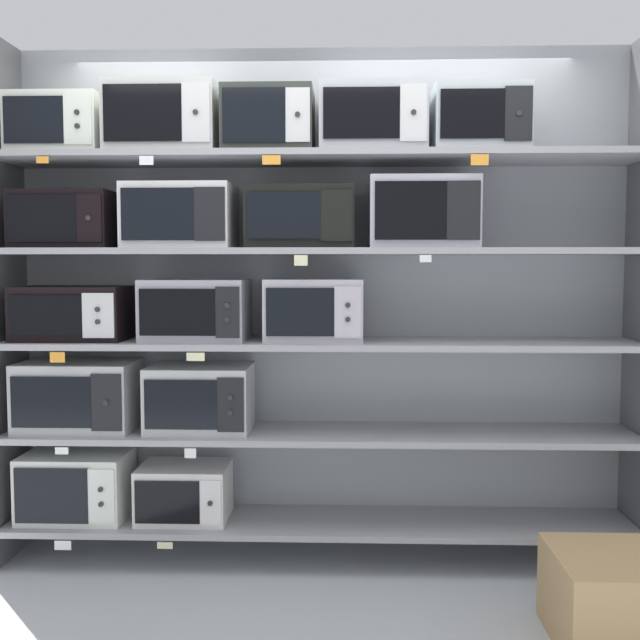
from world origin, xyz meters
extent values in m
cube|color=#9EA3A8|center=(0.00, 0.25, 1.28)|extent=(3.27, 0.04, 2.56)
cube|color=#5B5B5E|center=(-1.57, 0.00, 1.28)|extent=(0.05, 0.47, 2.56)
cube|color=#99999E|center=(0.00, 0.00, 0.19)|extent=(3.07, 0.47, 0.03)
cube|color=silver|center=(-1.22, 0.00, 0.37)|extent=(0.51, 0.35, 0.33)
cube|color=black|center=(-1.28, -0.18, 0.37)|extent=(0.36, 0.01, 0.27)
cube|color=silver|center=(-1.04, -0.18, 0.37)|extent=(0.13, 0.01, 0.26)
cylinder|color=#262628|center=(-1.04, -0.19, 0.33)|extent=(0.02, 0.01, 0.02)
cylinder|color=#262628|center=(-1.04, -0.19, 0.40)|extent=(0.02, 0.01, 0.02)
cube|color=silver|center=(-0.68, 0.00, 0.34)|extent=(0.44, 0.33, 0.27)
cube|color=black|center=(-0.72, -0.17, 0.34)|extent=(0.31, 0.01, 0.21)
cube|color=silver|center=(-0.52, -0.17, 0.34)|extent=(0.10, 0.01, 0.22)
cylinder|color=#262628|center=(-0.52, -0.18, 0.34)|extent=(0.02, 0.01, 0.02)
cube|color=white|center=(-1.21, -0.24, 0.15)|extent=(0.08, 0.00, 0.04)
cube|color=beige|center=(-0.72, -0.24, 0.15)|extent=(0.07, 0.00, 0.03)
cube|color=#99999E|center=(0.00, 0.00, 0.64)|extent=(3.07, 0.47, 0.03)
cube|color=#B3B4B6|center=(-1.20, 0.00, 0.82)|extent=(0.56, 0.37, 0.34)
cube|color=black|center=(-1.26, -0.19, 0.82)|extent=(0.38, 0.01, 0.24)
cube|color=black|center=(-1.00, -0.19, 0.82)|extent=(0.14, 0.01, 0.27)
cylinder|color=#262628|center=(-1.00, -0.20, 0.82)|extent=(0.02, 0.01, 0.02)
cube|color=#BBBDBB|center=(-0.59, 0.00, 0.81)|extent=(0.50, 0.36, 0.32)
cube|color=black|center=(-0.65, -0.19, 0.81)|extent=(0.34, 0.01, 0.24)
cube|color=black|center=(-0.41, -0.18, 0.81)|extent=(0.12, 0.01, 0.26)
cylinder|color=#262628|center=(-0.41, -0.19, 0.78)|extent=(0.02, 0.01, 0.02)
cylinder|color=#262628|center=(-0.41, -0.19, 0.85)|extent=(0.02, 0.01, 0.02)
cube|color=white|center=(-1.20, -0.24, 0.60)|extent=(0.06, 0.00, 0.03)
cube|color=white|center=(-0.60, -0.24, 0.59)|extent=(0.05, 0.00, 0.05)
cube|color=#99999E|center=(0.00, 0.00, 1.08)|extent=(3.07, 0.47, 0.03)
cube|color=black|center=(-1.21, 0.00, 1.23)|extent=(0.53, 0.36, 0.26)
cube|color=black|center=(-1.28, -0.18, 1.23)|extent=(0.35, 0.01, 0.19)
cube|color=silver|center=(-1.03, -0.18, 1.23)|extent=(0.15, 0.01, 0.21)
cylinder|color=#262628|center=(-1.03, -0.19, 1.20)|extent=(0.02, 0.01, 0.02)
cylinder|color=#262628|center=(-1.03, -0.19, 1.26)|extent=(0.02, 0.01, 0.02)
cube|color=#9E9DA8|center=(-0.61, 0.00, 1.25)|extent=(0.50, 0.38, 0.30)
cube|color=black|center=(-0.66, -0.20, 1.25)|extent=(0.36, 0.01, 0.22)
cube|color=black|center=(-0.42, -0.20, 1.25)|extent=(0.11, 0.01, 0.24)
cylinder|color=#262628|center=(-0.42, -0.21, 1.21)|extent=(0.02, 0.01, 0.02)
cylinder|color=#262628|center=(-0.42, -0.21, 1.28)|extent=(0.02, 0.01, 0.02)
cube|color=#B8B0BC|center=(-0.03, 0.00, 1.25)|extent=(0.47, 0.35, 0.30)
cube|color=black|center=(-0.09, -0.18, 1.25)|extent=(0.32, 0.01, 0.22)
cube|color=#B8B0BC|center=(0.13, -0.18, 1.25)|extent=(0.12, 0.01, 0.24)
cylinder|color=#262628|center=(0.13, -0.19, 1.21)|extent=(0.02, 0.01, 0.02)
cylinder|color=#262628|center=(0.13, -0.19, 1.28)|extent=(0.02, 0.01, 0.02)
cube|color=orange|center=(-1.21, -0.24, 1.04)|extent=(0.07, 0.00, 0.05)
cube|color=beige|center=(-0.57, -0.24, 1.04)|extent=(0.08, 0.00, 0.04)
cube|color=#99999E|center=(0.00, 0.00, 1.53)|extent=(3.07, 0.47, 0.03)
cube|color=black|center=(-1.24, 0.00, 1.68)|extent=(0.47, 0.33, 0.28)
cube|color=black|center=(-1.29, -0.17, 1.68)|extent=(0.33, 0.01, 0.22)
cube|color=black|center=(-1.07, -0.17, 1.68)|extent=(0.12, 0.01, 0.22)
cylinder|color=#262628|center=(-1.07, -0.18, 1.68)|extent=(0.02, 0.01, 0.02)
cube|color=silver|center=(-0.68, 0.00, 1.70)|extent=(0.51, 0.38, 0.31)
cube|color=black|center=(-0.74, -0.20, 1.70)|extent=(0.34, 0.01, 0.24)
cube|color=black|center=(-0.50, -0.20, 1.70)|extent=(0.14, 0.01, 0.25)
cube|color=black|center=(-0.09, 0.00, 1.69)|extent=(0.51, 0.35, 0.29)
cube|color=black|center=(-0.16, -0.18, 1.69)|extent=(0.34, 0.01, 0.21)
cube|color=black|center=(0.08, -0.18, 1.69)|extent=(0.15, 0.01, 0.24)
cube|color=#B6B1C2|center=(0.49, 0.00, 1.71)|extent=(0.51, 0.39, 0.33)
cube|color=black|center=(0.42, -0.20, 1.71)|extent=(0.33, 0.01, 0.27)
cube|color=black|center=(0.66, -0.20, 1.71)|extent=(0.15, 0.01, 0.27)
cube|color=beige|center=(-0.08, -0.24, 1.49)|extent=(0.06, 0.00, 0.05)
cube|color=white|center=(0.48, -0.24, 1.49)|extent=(0.05, 0.00, 0.03)
cube|color=#99999E|center=(0.00, 0.00, 1.98)|extent=(3.07, 0.47, 0.03)
cube|color=silver|center=(-1.26, 0.00, 2.14)|extent=(0.44, 0.33, 0.28)
cube|color=black|center=(-1.32, -0.17, 2.14)|extent=(0.28, 0.01, 0.21)
cube|color=silver|center=(-1.11, -0.17, 2.14)|extent=(0.13, 0.01, 0.23)
cylinder|color=#262628|center=(-1.11, -0.18, 2.10)|extent=(0.02, 0.01, 0.02)
cylinder|color=#262628|center=(-1.11, -0.18, 2.17)|extent=(0.02, 0.01, 0.02)
cube|color=beige|center=(-0.75, 0.00, 2.16)|extent=(0.52, 0.37, 0.33)
cube|color=black|center=(-0.81, -0.19, 2.16)|extent=(0.36, 0.01, 0.26)
cube|color=silver|center=(-0.56, -0.19, 2.16)|extent=(0.13, 0.01, 0.27)
cylinder|color=#262628|center=(-0.56, -0.20, 2.16)|extent=(0.02, 0.01, 0.02)
cube|color=#2D322D|center=(-0.24, 0.00, 2.15)|extent=(0.42, 0.38, 0.30)
cube|color=black|center=(-0.29, -0.20, 2.15)|extent=(0.29, 0.01, 0.25)
cube|color=silver|center=(-0.09, -0.20, 2.15)|extent=(0.11, 0.01, 0.24)
cylinder|color=#262628|center=(-0.09, -0.20, 2.15)|extent=(0.02, 0.01, 0.02)
cube|color=#B0B5BC|center=(0.25, 0.00, 2.15)|extent=(0.50, 0.37, 0.32)
cube|color=black|center=(0.19, -0.19, 2.15)|extent=(0.35, 0.01, 0.23)
cube|color=silver|center=(0.43, -0.19, 2.15)|extent=(0.12, 0.01, 0.25)
cylinder|color=#262628|center=(0.43, -0.20, 2.15)|extent=(0.02, 0.01, 0.02)
cube|color=#B1BBBF|center=(0.75, 0.00, 2.15)|extent=(0.44, 0.37, 0.30)
cube|color=black|center=(0.69, -0.19, 2.15)|extent=(0.29, 0.01, 0.22)
cube|color=black|center=(0.90, -0.19, 2.15)|extent=(0.12, 0.01, 0.24)
cylinder|color=#262628|center=(0.90, -0.20, 2.15)|extent=(0.02, 0.01, 0.02)
cube|color=orange|center=(-1.26, -0.24, 1.94)|extent=(0.06, 0.00, 0.03)
cube|color=white|center=(-0.78, -0.24, 1.94)|extent=(0.06, 0.00, 0.04)
cube|color=orange|center=(-0.21, -0.24, 1.94)|extent=(0.08, 0.00, 0.04)
cube|color=orange|center=(0.72, -0.24, 1.93)|extent=(0.08, 0.00, 0.05)
cube|color=tan|center=(1.18, -0.81, 0.18)|extent=(0.51, 0.51, 0.35)
camera|label=1|loc=(0.13, -3.69, 1.47)|focal=42.71mm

